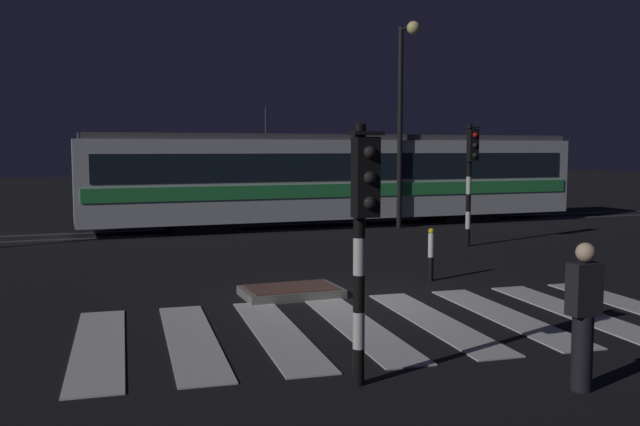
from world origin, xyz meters
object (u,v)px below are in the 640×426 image
at_px(tram, 339,177).
at_px(pedestrian_waiting_at_kerb, 583,315).
at_px(bollard_island_edge, 431,254).
at_px(street_lamp_trackside_right, 404,100).
at_px(traffic_light_kerb_mid_left, 363,216).
at_px(traffic_light_corner_far_right, 471,166).

relative_size(tram, pedestrian_waiting_at_kerb, 10.57).
bearing_deg(bollard_island_edge, street_lamp_trackside_right, 66.51).
bearing_deg(bollard_island_edge, traffic_light_kerb_mid_left, -126.06).
bearing_deg(traffic_light_kerb_mid_left, traffic_light_corner_far_right, 51.82).
xyz_separation_m(traffic_light_kerb_mid_left, bollard_island_edge, (3.97, 5.46, -1.45)).
bearing_deg(street_lamp_trackside_right, traffic_light_kerb_mid_left, -118.72).
bearing_deg(traffic_light_corner_far_right, pedestrian_waiting_at_kerb, -116.30).
distance_m(tram, bollard_island_edge, 10.59).
relative_size(traffic_light_kerb_mid_left, bollard_island_edge, 2.74).
xyz_separation_m(tram, bollard_island_edge, (-2.08, -10.31, -1.19)).
bearing_deg(bollard_island_edge, traffic_light_corner_far_right, 49.18).
height_order(traffic_light_kerb_mid_left, tram, tram).
relative_size(street_lamp_trackside_right, tram, 0.38).
height_order(street_lamp_trackside_right, tram, street_lamp_trackside_right).
height_order(traffic_light_kerb_mid_left, pedestrian_waiting_at_kerb, traffic_light_kerb_mid_left).
distance_m(street_lamp_trackside_right, pedestrian_waiting_at_kerb, 16.43).
relative_size(traffic_light_corner_far_right, tram, 0.19).
relative_size(traffic_light_corner_far_right, bollard_island_edge, 3.11).
relative_size(traffic_light_corner_far_right, pedestrian_waiting_at_kerb, 2.02).
distance_m(traffic_light_kerb_mid_left, bollard_island_edge, 6.91).
xyz_separation_m(traffic_light_kerb_mid_left, pedestrian_waiting_at_kerb, (2.32, -0.96, -1.13)).
height_order(street_lamp_trackside_right, bollard_island_edge, street_lamp_trackside_right).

